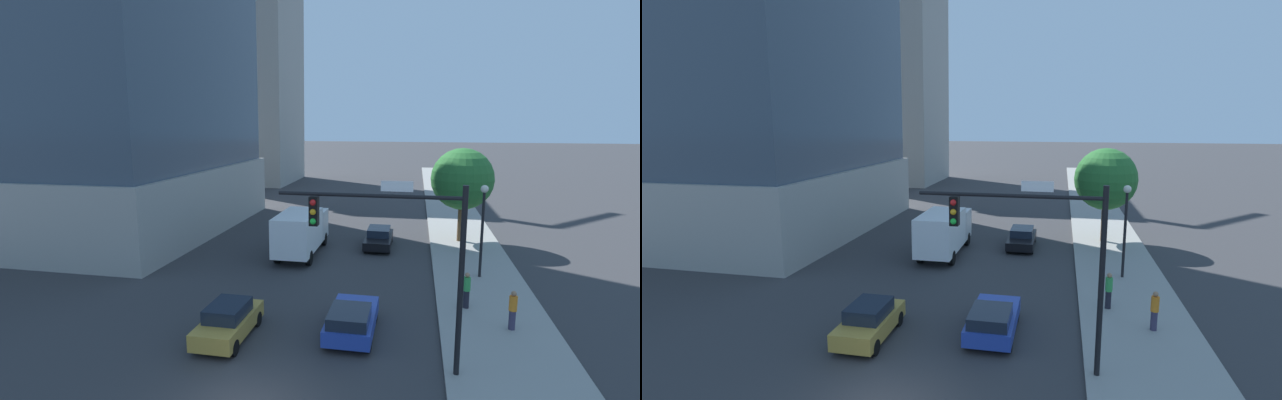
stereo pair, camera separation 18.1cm
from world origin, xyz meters
TOP-DOWN VIEW (x-y plane):
  - sidewalk at (8.81, 20.00)m, footprint 5.01×120.00m
  - construction_building at (-19.33, 54.65)m, footprint 18.78×14.84m
  - traffic_light_pole at (4.52, 3.64)m, footprint 6.56×0.48m
  - street_lamp at (8.89, 14.80)m, footprint 0.44×0.44m
  - street_tree at (8.46, 23.02)m, footprint 4.56×4.56m
  - car_black at (2.60, 20.69)m, footprint 1.86×4.76m
  - car_blue at (2.60, 6.19)m, footprint 1.94×4.24m
  - car_gold at (-2.43, 4.89)m, footprint 1.75×4.03m
  - box_truck at (-2.43, 17.50)m, footprint 2.39×7.11m
  - pedestrian_green_shirt at (7.65, 9.90)m, footprint 0.34×0.34m
  - pedestrian_orange_shirt at (9.35, 7.86)m, footprint 0.34×0.34m

SIDE VIEW (x-z plane):
  - sidewalk at x=8.81m, z-range 0.00..0.15m
  - car_black at x=2.60m, z-range -0.01..1.37m
  - car_blue at x=2.60m, z-range 0.01..1.43m
  - car_gold at x=-2.43m, z-range -0.01..1.54m
  - pedestrian_orange_shirt at x=9.35m, z-range 0.17..1.91m
  - pedestrian_green_shirt at x=7.65m, z-range 0.17..1.94m
  - box_truck at x=-2.43m, z-range 0.20..3.26m
  - street_lamp at x=8.89m, z-range 1.02..6.37m
  - street_tree at x=8.46m, z-range 1.35..8.32m
  - traffic_light_pole at x=4.52m, z-range 1.48..8.35m
  - construction_building at x=-19.33m, z-range -3.11..38.22m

